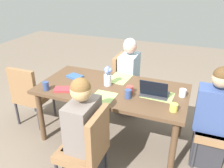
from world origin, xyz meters
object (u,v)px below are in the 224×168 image
Objects in this scene: coffee_mug_centre_left at (46,86)px; book_red_cover at (75,77)px; dining_table at (112,94)px; chair_head_right_right_near at (30,93)px; chair_near_left_far at (125,80)px; coffee_mug_far_left at (130,90)px; person_near_left_far at (129,81)px; laptop_head_left_left_near at (154,92)px; person_head_left_left_near at (212,123)px; person_far_left_mid at (84,139)px; chair_head_left_left_near at (217,122)px; chair_far_left_mid at (88,146)px; flower_vase at (108,76)px; coffee_mug_centre_right at (183,93)px; book_blue_cover at (63,89)px; coffee_mug_near_left at (128,94)px; coffee_mug_near_right at (174,107)px.

coffee_mug_centre_left is 0.53× the size of book_red_cover.
chair_head_right_right_near is (1.21, 0.10, -0.17)m from dining_table.
coffee_mug_far_left is (-0.34, 0.87, 0.30)m from chair_near_left_far.
chair_head_right_right_near is 0.63m from coffee_mug_centre_left.
person_near_left_far is at bearing -72.06° from coffee_mug_far_left.
laptop_head_left_left_near is at bearing 177.95° from dining_table.
person_far_left_mid is (1.21, 0.76, 0.00)m from person_head_left_left_near.
coffee_mug_centre_left is at bearing 16.96° from coffee_mug_far_left.
chair_head_left_left_near is 1.49m from chair_far_left_mid.
chair_far_left_mid is at bearing 95.41° from chair_near_left_far.
person_head_left_left_near is 1.32m from flower_vase.
dining_table is 1.20m from person_head_left_left_near.
coffee_mug_centre_right reaches higher than book_blue_cover.
coffee_mug_centre_right is at bearing -163.67° from book_red_cover.
chair_far_left_mid is (1.13, 0.82, -0.03)m from person_head_left_left_near.
coffee_mug_centre_right is at bearing 141.88° from chair_near_left_far.
coffee_mug_near_left is (-0.26, 0.18, 0.14)m from dining_table.
chair_head_left_left_near reaches higher than coffee_mug_near_left.
book_blue_cover is (0.79, 0.11, -0.04)m from coffee_mug_near_left.
chair_head_left_left_near is 0.52m from coffee_mug_centre_right.
chair_near_left_far is at bearing -38.76° from person_near_left_far.
person_far_left_mid reaches higher than laptop_head_left_left_near.
person_near_left_far is 3.73× the size of laptop_head_left_left_near.
dining_table is 0.81m from coffee_mug_centre_left.
person_near_left_far is (0.00, -1.50, 0.00)m from person_far_left_mid.
chair_far_left_mid is 0.95m from flower_vase.
dining_table is 2.04× the size of chair_far_left_mid.
laptop_head_left_left_near is (0.67, 0.03, 0.27)m from person_head_left_left_near.
person_near_left_far is 1.18m from book_blue_cover.
flower_vase is 2.88× the size of coffee_mug_centre_right.
chair_head_left_left_near is 0.75× the size of person_far_left_mid.
dining_table is at bearing 4.13° from chair_head_left_left_near.
chair_head_left_left_near is 0.75× the size of person_near_left_far.
dining_table is at bearing -173.20° from book_red_cover.
chair_head_right_right_near is 0.72m from book_red_cover.
flower_vase is 0.61m from laptop_head_left_left_near.
coffee_mug_near_right is (-2.00, 0.16, 0.30)m from chair_head_right_right_near.
laptop_head_left_left_near is (-1.74, -0.09, 0.30)m from chair_head_right_right_near.
dining_table is at bearing 147.11° from flower_vase.
coffee_mug_near_left is (-0.28, -0.57, 0.28)m from person_far_left_mid.
person_head_left_left_near is 0.46m from coffee_mug_centre_right.
person_head_left_left_near is 1.33× the size of chair_far_left_mid.
dining_table is at bearing -154.25° from coffee_mug_centre_left.
chair_near_left_far is 4.50× the size of book_red_cover.
chair_near_left_far reaches higher than book_red_cover.
chair_head_left_left_near is at bearing -179.76° from coffee_mug_centre_right.
dining_table is 2.04× the size of chair_near_left_far.
coffee_mug_far_left is at bearing -110.27° from person_far_left_mid.
person_near_left_far is (-0.07, 0.06, 0.03)m from chair_near_left_far.
coffee_mug_centre_right is at bearing -174.62° from chair_head_right_right_near.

